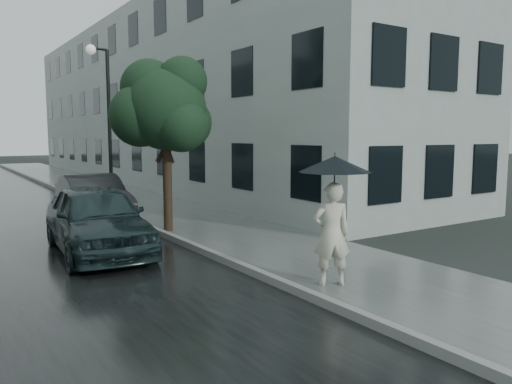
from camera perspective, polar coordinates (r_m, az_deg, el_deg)
ground at (r=10.24m, az=7.98°, el=-8.41°), size 120.00×120.00×0.00m
sidewalk at (r=20.73m, az=-13.91°, el=-0.88°), size 3.50×60.00×0.01m
kerb_near at (r=20.20m, az=-18.80°, el=-1.04°), size 0.15×60.00×0.15m
building_near at (r=29.53m, az=-9.40°, el=10.15°), size 7.02×36.00×9.00m
pedestrian at (r=8.81m, az=8.64°, el=-4.77°), size 0.78×0.67×1.82m
umbrella at (r=8.65m, az=8.99°, el=3.16°), size 1.67×1.67×1.39m
street_tree at (r=13.85m, az=-10.40°, el=9.34°), size 2.85×2.59×4.72m
lamp_post at (r=17.40m, az=-16.86°, el=7.96°), size 0.84×0.39×5.50m
car_near at (r=11.65m, az=-17.72°, el=-2.95°), size 2.10×4.61×1.53m
car_far at (r=15.84m, az=-18.12°, el=-0.69°), size 1.70×4.39×1.42m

